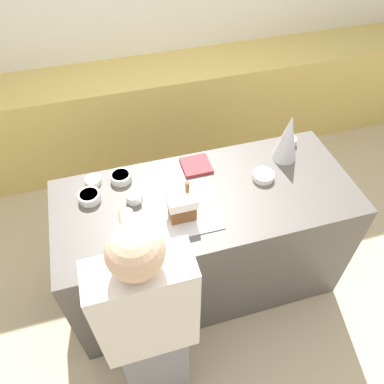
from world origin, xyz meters
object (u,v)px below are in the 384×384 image
(candy_bowl_far_left, at_px, (289,141))
(candy_bowl_behind_tray, at_px, (263,176))
(gingerbread_house, at_px, (182,205))
(candy_bowl_beside_tree, at_px, (89,196))
(candy_bowl_near_tray_right, at_px, (121,177))
(candy_bowl_near_tray_left, at_px, (93,180))
(cookbook, at_px, (196,165))
(candy_bowl_front_corner, at_px, (134,197))
(person, at_px, (151,331))
(decorative_tree, at_px, (288,138))
(baking_tray, at_px, (182,215))

(candy_bowl_far_left, bearing_deg, candy_bowl_behind_tray, -139.59)
(gingerbread_house, xyz_separation_m, candy_bowl_far_left, (0.87, 0.41, -0.07))
(candy_bowl_beside_tree, relative_size, candy_bowl_near_tray_right, 1.01)
(candy_bowl_near_tray_right, bearing_deg, gingerbread_house, -52.81)
(candy_bowl_near_tray_left, distance_m, candy_bowl_far_left, 1.33)
(cookbook, bearing_deg, candy_bowl_behind_tray, -30.42)
(candy_bowl_near_tray_left, relative_size, candy_bowl_far_left, 1.04)
(candy_bowl_front_corner, height_order, cookbook, candy_bowl_front_corner)
(candy_bowl_beside_tree, xyz_separation_m, candy_bowl_behind_tray, (1.06, -0.12, -0.01))
(candy_bowl_near_tray_right, distance_m, candy_bowl_far_left, 1.16)
(candy_bowl_near_tray_left, bearing_deg, candy_bowl_far_left, 0.31)
(candy_bowl_near_tray_left, bearing_deg, person, -81.29)
(gingerbread_house, relative_size, person, 0.14)
(gingerbread_house, xyz_separation_m, decorative_tree, (0.77, 0.30, 0.07))
(person, bearing_deg, cookbook, 61.74)
(candy_bowl_behind_tray, height_order, candy_bowl_far_left, candy_bowl_far_left)
(candy_bowl_near_tray_left, distance_m, person, 0.99)
(candy_bowl_beside_tree, bearing_deg, gingerbread_house, -28.60)
(candy_bowl_beside_tree, xyz_separation_m, candy_bowl_near_tray_left, (0.03, 0.14, -0.01))
(candy_bowl_near_tray_left, height_order, candy_bowl_far_left, candy_bowl_far_left)
(baking_tray, relative_size, candy_bowl_near_tray_left, 4.26)
(baking_tray, relative_size, person, 0.26)
(candy_bowl_near_tray_right, height_order, candy_bowl_behind_tray, candy_bowl_near_tray_right)
(decorative_tree, xyz_separation_m, candy_bowl_behind_tray, (-0.21, -0.15, -0.14))
(candy_bowl_beside_tree, relative_size, candy_bowl_near_tray_left, 1.34)
(candy_bowl_beside_tree, height_order, candy_bowl_behind_tray, candy_bowl_beside_tree)
(gingerbread_house, distance_m, candy_bowl_behind_tray, 0.59)
(gingerbread_house, height_order, decorative_tree, decorative_tree)
(baking_tray, bearing_deg, gingerbread_house, 28.65)
(candy_bowl_near_tray_left, relative_size, cookbook, 0.54)
(candy_bowl_behind_tray, bearing_deg, cookbook, 149.58)
(candy_bowl_beside_tree, bearing_deg, candy_bowl_near_tray_right, 29.08)
(gingerbread_house, relative_size, decorative_tree, 0.70)
(candy_bowl_near_tray_left, xyz_separation_m, candy_bowl_far_left, (1.33, 0.01, 0.01))
(person, bearing_deg, candy_bowl_beside_tree, 102.36)
(candy_bowl_near_tray_right, bearing_deg, candy_bowl_beside_tree, -150.92)
(gingerbread_house, bearing_deg, candy_bowl_near_tray_left, 138.49)
(candy_bowl_beside_tree, bearing_deg, candy_bowl_near_tray_left, 76.06)
(candy_bowl_far_left, bearing_deg, cookbook, -176.34)
(cookbook, bearing_deg, baking_tray, -117.73)
(candy_bowl_far_left, bearing_deg, candy_bowl_near_tray_left, -179.69)
(decorative_tree, distance_m, person, 1.41)
(decorative_tree, distance_m, candy_bowl_far_left, 0.20)
(candy_bowl_beside_tree, xyz_separation_m, person, (0.18, -0.83, -0.13))
(candy_bowl_front_corner, bearing_deg, candy_bowl_near_tray_left, 135.67)
(cookbook, bearing_deg, candy_bowl_front_corner, -157.62)
(candy_bowl_near_tray_right, xyz_separation_m, person, (-0.02, -0.95, -0.13))
(person, bearing_deg, decorative_tree, 38.57)
(candy_bowl_beside_tree, xyz_separation_m, candy_bowl_front_corner, (0.25, -0.08, 0.00))
(decorative_tree, relative_size, person, 0.20)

